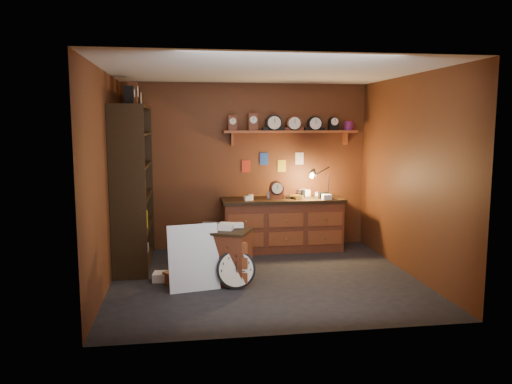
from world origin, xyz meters
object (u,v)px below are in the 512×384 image
object	(u,v)px
shelving_unit	(131,179)
low_cabinet	(226,253)
workbench	(282,221)
big_round_clock	(236,269)

from	to	relation	value
shelving_unit	low_cabinet	world-z (taller)	shelving_unit
shelving_unit	workbench	world-z (taller)	shelving_unit
shelving_unit	workbench	xyz separation A→B (m)	(2.33, 0.49, -0.78)
shelving_unit	big_round_clock	size ratio (longest dim) A/B	5.25
workbench	big_round_clock	bearing A→B (deg)	-117.91
low_cabinet	big_round_clock	bearing A→B (deg)	-46.11
shelving_unit	big_round_clock	xyz separation A→B (m)	(1.37, -1.31, -1.01)
low_cabinet	big_round_clock	world-z (taller)	low_cabinet
workbench	big_round_clock	xyz separation A→B (m)	(-0.96, -1.80, -0.23)
shelving_unit	workbench	size ratio (longest dim) A/B	1.31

